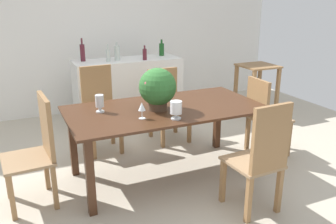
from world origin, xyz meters
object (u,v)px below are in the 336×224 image
crystal_vase_left (176,108)px  wine_bottle_amber (108,55)px  chair_head_end (38,146)px  chair_near_right (261,156)px  wine_glass (142,107)px  wine_bottle_clear (162,49)px  side_table (257,78)px  chair_far_left (99,105)px  crystal_vase_center_near (100,102)px  wine_bottle_green (83,52)px  dining_table (165,117)px  wine_bottle_tall (117,53)px  kitchen_counter (128,91)px  flower_centerpiece (158,88)px  chair_far_right (166,101)px  chair_foot_end (263,114)px  wine_bottle_dark (145,54)px

crystal_vase_left → wine_bottle_amber: (-0.06, 2.12, 0.18)m
chair_head_end → chair_near_right: (1.72, -1.00, -0.00)m
wine_glass → wine_bottle_clear: 2.45m
side_table → chair_far_left: bearing=-171.6°
chair_head_end → wine_bottle_amber: 2.16m
crystal_vase_center_near → wine_bottle_green: bearing=83.2°
dining_table → wine_bottle_tall: 1.86m
chair_far_left → wine_bottle_clear: wine_bottle_clear is taller
wine_bottle_clear → kitchen_counter: bearing=-170.5°
chair_head_end → flower_centerpiece: flower_centerpiece is taller
dining_table → chair_near_right: (0.46, -0.99, -0.11)m
chair_far_right → chair_far_left: 0.91m
chair_far_right → wine_glass: 1.49m
wine_glass → wine_bottle_tall: bearing=79.5°
wine_glass → wine_bottle_tall: size_ratio=0.62×
chair_foot_end → flower_centerpiece: size_ratio=2.23×
wine_glass → kitchen_counter: 2.17m
crystal_vase_left → wine_bottle_clear: wine_bottle_clear is taller
kitchen_counter → wine_bottle_clear: bearing=9.5°
crystal_vase_left → kitchen_counter: bearing=83.6°
dining_table → flower_centerpiece: 0.34m
flower_centerpiece → wine_glass: flower_centerpiece is taller
chair_foot_end → chair_head_end: size_ratio=0.93×
chair_head_end → wine_bottle_tall: size_ratio=3.94×
chair_foot_end → chair_far_left: 1.99m
flower_centerpiece → chair_far_left: bearing=109.5°
flower_centerpiece → kitchen_counter: size_ratio=0.27×
wine_bottle_dark → dining_table: bearing=-103.9°
chair_foot_end → wine_bottle_green: 2.65m
wine_bottle_tall → side_table: (2.20, -0.43, -0.48)m
crystal_vase_center_near → wine_bottle_tall: bearing=67.8°
chair_near_right → wine_bottle_tall: size_ratio=4.01×
wine_bottle_tall → crystal_vase_left: bearing=-92.5°
chair_head_end → wine_bottle_green: wine_bottle_green is taller
wine_bottle_dark → wine_bottle_tall: 0.40m
chair_far_right → crystal_vase_left: same height
chair_foot_end → chair_near_right: size_ratio=0.91×
chair_foot_end → crystal_vase_center_near: chair_foot_end is taller
side_table → kitchen_counter: bearing=167.4°
dining_table → wine_bottle_dark: wine_bottle_dark is taller
chair_near_right → wine_bottle_amber: wine_bottle_amber is taller
flower_centerpiece → side_table: flower_centerpiece is taller
wine_bottle_tall → wine_bottle_green: 0.49m
wine_glass → wine_bottle_clear: size_ratio=0.64×
chair_foot_end → chair_head_end: (-2.54, 0.00, 0.04)m
kitchen_counter → wine_bottle_amber: size_ratio=6.48×
wine_bottle_green → side_table: 2.78m
chair_head_end → crystal_vase_left: 1.31m
chair_foot_end → chair_head_end: 2.54m
wine_glass → wine_bottle_dark: wine_bottle_dark is taller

